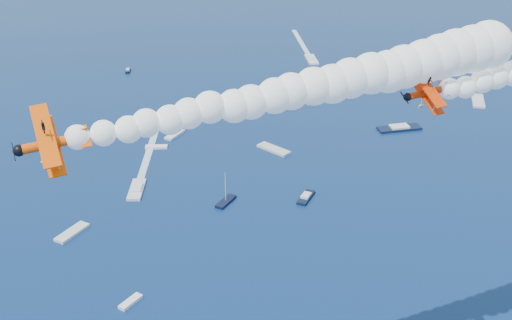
# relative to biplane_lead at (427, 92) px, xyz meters

# --- Properties ---
(biplane_lead) EXTENTS (10.60, 11.32, 7.95)m
(biplane_lead) POSITION_rel_biplane_lead_xyz_m (0.00, 0.00, 0.00)
(biplane_lead) COLOR red
(biplane_trail) EXTENTS (12.79, 13.68, 9.58)m
(biplane_trail) POSITION_rel_biplane_lead_xyz_m (-40.95, -24.41, 0.02)
(biplane_trail) COLOR #FF5105
(smoke_trail_trail) EXTENTS (63.77, 58.72, 11.26)m
(smoke_trail_trail) POSITION_rel_biplane_lead_xyz_m (-15.41, -8.10, 2.33)
(smoke_trail_trail) COLOR white
(spectator_boats) EXTENTS (207.39, 189.96, 0.70)m
(spectator_boats) POSITION_rel_biplane_lead_xyz_m (-16.73, 90.98, -55.05)
(spectator_boats) COLOR silver
(spectator_boats) RESTS_ON ground
(boat_wakes) EXTENTS (144.33, 190.75, 0.04)m
(boat_wakes) POSITION_rel_biplane_lead_xyz_m (-64.42, 117.90, -55.37)
(boat_wakes) COLOR white
(boat_wakes) RESTS_ON ground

